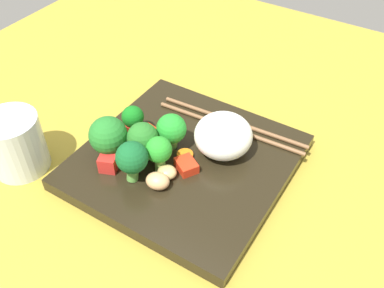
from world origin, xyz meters
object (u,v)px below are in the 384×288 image
at_px(rice_mound, 223,136).
at_px(broccoli_floret_1, 159,151).
at_px(square_plate, 185,162).
at_px(chopstick_pair, 231,125).
at_px(drinking_glass, 15,144).
at_px(carrot_slice_1, 184,155).

relative_size(rice_mound, broccoli_floret_1, 1.53).
bearing_deg(square_plate, rice_mound, -46.12).
bearing_deg(rice_mound, broccoli_floret_1, 142.79).
relative_size(rice_mound, chopstick_pair, 0.34).
relative_size(broccoli_floret_1, chopstick_pair, 0.22).
distance_m(chopstick_pair, drinking_glass, 0.31).
height_order(carrot_slice_1, chopstick_pair, same).
distance_m(carrot_slice_1, chopstick_pair, 0.10).
bearing_deg(drinking_glass, carrot_slice_1, -58.61).
relative_size(square_plate, broccoli_floret_1, 5.24).
distance_m(square_plate, carrot_slice_1, 0.01).
relative_size(square_plate, carrot_slice_1, 12.11).
relative_size(square_plate, rice_mound, 3.43).
xyz_separation_m(square_plate, chopstick_pair, (0.09, -0.02, 0.01)).
xyz_separation_m(carrot_slice_1, drinking_glass, (-0.12, 0.20, 0.02)).
distance_m(broccoli_floret_1, chopstick_pair, 0.14).
relative_size(broccoli_floret_1, drinking_glass, 0.63).
distance_m(carrot_slice_1, drinking_glass, 0.23).
bearing_deg(rice_mound, drinking_glass, 123.63).
relative_size(square_plate, chopstick_pair, 1.16).
bearing_deg(square_plate, broccoli_floret_1, 154.79).
xyz_separation_m(carrot_slice_1, chopstick_pair, (0.09, -0.03, 0.00)).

